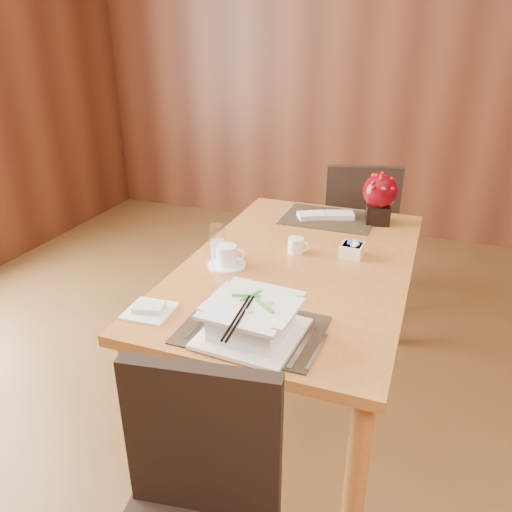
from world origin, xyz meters
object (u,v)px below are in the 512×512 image
(dining_table, at_px, (298,283))
(creamer_jug, at_px, (296,245))
(coffee_cup, at_px, (227,257))
(bread_plate, at_px, (149,311))
(soup_setting, at_px, (252,320))
(water_glass, at_px, (217,242))
(berry_decor, at_px, (380,196))
(far_chair, at_px, (357,228))
(sugar_caddy, at_px, (352,250))

(dining_table, xyz_separation_m, creamer_jug, (-0.04, 0.09, 0.13))
(coffee_cup, distance_m, bread_plate, 0.44)
(soup_setting, relative_size, coffee_cup, 2.05)
(water_glass, bearing_deg, creamer_jug, 30.65)
(soup_setting, bearing_deg, dining_table, 95.30)
(dining_table, bearing_deg, berry_decor, 67.37)
(dining_table, bearing_deg, bread_plate, -123.06)
(coffee_cup, bearing_deg, bread_plate, -103.52)
(coffee_cup, height_order, creamer_jug, coffee_cup)
(dining_table, height_order, bread_plate, bread_plate)
(bread_plate, relative_size, far_chair, 0.16)
(soup_setting, distance_m, far_chair, 1.65)
(creamer_jug, distance_m, berry_decor, 0.57)
(dining_table, bearing_deg, sugar_caddy, 35.16)
(dining_table, distance_m, far_chair, 1.05)
(soup_setting, relative_size, sugar_caddy, 3.52)
(dining_table, relative_size, soup_setting, 4.65)
(creamer_jug, height_order, berry_decor, berry_decor)
(water_glass, bearing_deg, dining_table, 13.46)
(sugar_caddy, bearing_deg, far_chair, 97.18)
(dining_table, xyz_separation_m, water_glass, (-0.33, -0.08, 0.17))
(coffee_cup, distance_m, sugar_caddy, 0.54)
(water_glass, bearing_deg, berry_decor, 48.89)
(water_glass, relative_size, sugar_caddy, 1.64)
(berry_decor, bearing_deg, water_glass, -131.11)
(coffee_cup, xyz_separation_m, water_glass, (-0.07, 0.06, 0.04))
(water_glass, xyz_separation_m, sugar_caddy, (0.53, 0.22, -0.05))
(far_chair, bearing_deg, sugar_caddy, 82.11)
(creamer_jug, bearing_deg, coffee_cup, -127.66)
(far_chair, bearing_deg, coffee_cup, 58.40)
(far_chair, bearing_deg, water_glass, 54.54)
(creamer_jug, xyz_separation_m, sugar_caddy, (0.24, 0.04, -0.00))
(dining_table, xyz_separation_m, bread_plate, (-0.37, -0.57, 0.10))
(coffee_cup, relative_size, far_chair, 0.17)
(water_glass, xyz_separation_m, far_chair, (0.42, 1.12, -0.29))
(creamer_jug, bearing_deg, soup_setting, -78.92)
(water_glass, relative_size, bread_plate, 0.98)
(bread_plate, height_order, far_chair, far_chair)
(soup_setting, height_order, bread_plate, soup_setting)
(coffee_cup, height_order, water_glass, water_glass)
(soup_setting, xyz_separation_m, water_glass, (-0.35, 0.50, 0.01))
(water_glass, bearing_deg, soup_setting, -55.58)
(soup_setting, distance_m, water_glass, 0.61)
(coffee_cup, distance_m, berry_decor, 0.88)
(bread_plate, bearing_deg, water_glass, 85.65)
(bread_plate, distance_m, far_chair, 1.68)
(coffee_cup, bearing_deg, berry_decor, 54.69)
(water_glass, bearing_deg, far_chair, 69.60)
(soup_setting, relative_size, bread_plate, 2.11)
(soup_setting, distance_m, sugar_caddy, 0.74)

